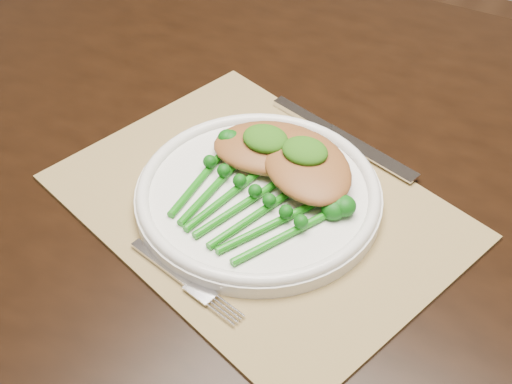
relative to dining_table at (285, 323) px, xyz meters
The scene contains 10 objects.
dining_table is the anchor object (origin of this frame).
placemat 0.39m from the dining_table, 82.80° to the right, with size 0.45×0.33×0.00m, color olive.
dinner_plate 0.41m from the dining_table, 83.36° to the right, with size 0.28×0.28×0.03m.
knife 0.39m from the dining_table, 61.33° to the left, with size 0.22×0.07×0.01m.
fork 0.46m from the dining_table, 85.89° to the right, with size 0.16×0.05×0.00m.
chicken_fillet_left 0.41m from the dining_table, 95.29° to the right, with size 0.14×0.10×0.03m, color brown.
chicken_fillet_right 0.42m from the dining_table, 51.77° to the right, with size 0.14×0.10×0.03m, color brown.
pesto_dollop_left 0.43m from the dining_table, 99.96° to the right, with size 0.06×0.05×0.02m, color #194A0A.
pesto_dollop_right 0.44m from the dining_table, 52.87° to the right, with size 0.05×0.05×0.02m, color #194A0A.
broccolini_bundle 0.42m from the dining_table, 85.72° to the right, with size 0.19×0.20×0.04m.
Camera 1 is at (0.20, -0.59, 1.34)m, focal length 50.00 mm.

